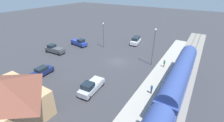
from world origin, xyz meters
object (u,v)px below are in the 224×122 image
object	(u,v)px
pickup_charcoal	(55,49)
passenger_train	(162,116)
station_building	(6,98)
pickup_silver	(91,86)
suv_white	(136,40)
light_pole_near_platform	(154,43)
pickup_blue	(79,42)
pedestrian_waiting_far	(164,63)
pedestrian_on_platform	(152,88)
sedan_navy	(42,71)
light_pole_lot_center	(103,32)

from	to	relation	value
pickup_charcoal	passenger_train	bearing A→B (deg)	162.42
station_building	pickup_silver	size ratio (longest dim) A/B	1.90
suv_white	light_pole_near_platform	xyz separation A→B (m)	(-8.58, 10.52, 4.03)
pickup_blue	suv_white	distance (m)	16.97
passenger_train	light_pole_near_platform	distance (m)	18.23
pedestrian_waiting_far	passenger_train	bearing A→B (deg)	103.48
station_building	light_pole_near_platform	distance (m)	27.24
station_building	pedestrian_waiting_far	size ratio (longest dim) A/B	6.15
pedestrian_waiting_far	suv_white	xyz separation A→B (m)	(11.38, -10.61, -0.13)
pickup_charcoal	light_pole_near_platform	distance (m)	25.31
pedestrian_on_platform	pedestrian_waiting_far	xyz separation A→B (m)	(0.69, -10.19, 0.00)
sedan_navy	pedestrian_on_platform	bearing A→B (deg)	-164.71
sedan_navy	light_pole_near_platform	bearing A→B (deg)	-136.91
pickup_charcoal	sedan_navy	world-z (taller)	pickup_charcoal
pedestrian_on_platform	light_pole_lot_center	world-z (taller)	light_pole_lot_center
pedestrian_on_platform	suv_white	world-z (taller)	suv_white
pickup_silver	pickup_charcoal	size ratio (longest dim) A/B	1.00
station_building	light_pole_lot_center	distance (m)	28.20
pickup_blue	light_pole_near_platform	xyz separation A→B (m)	(-22.20, 0.39, 4.15)
pedestrian_waiting_far	pickup_blue	world-z (taller)	pickup_blue
pickup_blue	light_pole_lot_center	xyz separation A→B (m)	(-6.91, -2.73, 3.48)
pickup_charcoal	suv_white	xyz separation A→B (m)	(-15.38, -17.53, 0.12)
pickup_blue	sedan_navy	size ratio (longest dim) A/B	1.23
light_pole_near_platform	passenger_train	bearing A→B (deg)	112.08
station_building	light_pole_lot_center	size ratio (longest dim) A/B	1.49
light_pole_lot_center	passenger_train	bearing A→B (deg)	138.01
pickup_silver	pickup_blue	bearing A→B (deg)	-41.90
pickup_blue	suv_white	xyz separation A→B (m)	(-13.62, -10.13, 0.12)
pickup_silver	light_pole_near_platform	bearing A→B (deg)	-109.87
pedestrian_on_platform	light_pole_lot_center	bearing A→B (deg)	-35.50
suv_white	light_pole_near_platform	bearing A→B (deg)	129.21
pickup_silver	light_pole_near_platform	world-z (taller)	light_pole_near_platform
station_building	passenger_train	bearing A→B (deg)	-156.07
passenger_train	pickup_blue	distance (m)	33.73
pickup_blue	station_building	bearing A→B (deg)	113.63
pickup_silver	pedestrian_waiting_far	bearing A→B (deg)	-119.03
sedan_navy	light_pole_lot_center	size ratio (longest dim) A/B	0.65
pickup_blue	light_pole_near_platform	bearing A→B (deg)	179.00
pedestrian_waiting_far	light_pole_near_platform	world-z (taller)	light_pole_near_platform
pickup_blue	light_pole_near_platform	world-z (taller)	light_pole_near_platform
passenger_train	pedestrian_waiting_far	xyz separation A→B (m)	(4.00, -16.66, -1.58)
pickup_blue	light_pole_near_platform	size ratio (longest dim) A/B	0.68
station_building	light_pole_near_platform	size ratio (longest dim) A/B	1.27
pickup_silver	pedestrian_on_platform	bearing A→B (deg)	-153.15
suv_white	station_building	bearing A→B (deg)	85.75
station_building	pickup_charcoal	size ratio (longest dim) A/B	1.90
light_pole_near_platform	sedan_navy	bearing A→B (deg)	43.09
pickup_charcoal	light_pole_lot_center	distance (m)	13.79
sedan_navy	light_pole_near_platform	distance (m)	23.63
pedestrian_on_platform	pedestrian_waiting_far	distance (m)	10.21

